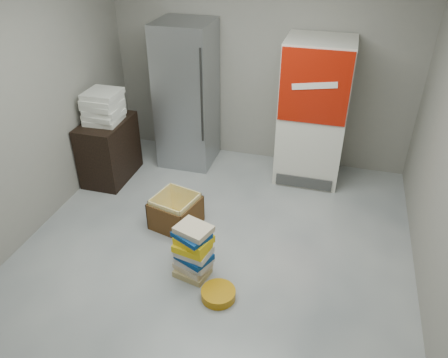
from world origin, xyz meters
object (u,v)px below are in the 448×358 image
coke_cooler (313,113)px  wood_shelf (109,150)px  phonebook_stack_main (193,251)px  steel_fridge (187,96)px  cardboard_box (176,213)px

coke_cooler → wood_shelf: (-2.48, -0.72, -0.50)m
coke_cooler → phonebook_stack_main: bearing=-111.3°
steel_fridge → cardboard_box: size_ratio=3.38×
steel_fridge → wood_shelf: 1.23m
coke_cooler → cardboard_box: size_ratio=3.20×
phonebook_stack_main → cardboard_box: bearing=140.6°
steel_fridge → wood_shelf: bearing=-138.7°
coke_cooler → phonebook_stack_main: size_ratio=3.16×
steel_fridge → coke_cooler: size_ratio=1.06×
steel_fridge → phonebook_stack_main: steel_fridge is taller
coke_cooler → phonebook_stack_main: coke_cooler is taller
wood_shelf → phonebook_stack_main: 2.18m
coke_cooler → wood_shelf: 2.63m
cardboard_box → wood_shelf: bearing=161.9°
coke_cooler → steel_fridge: bearing=179.8°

